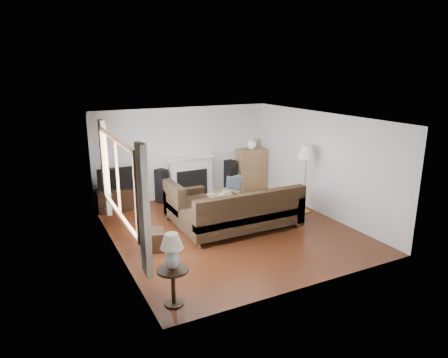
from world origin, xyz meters
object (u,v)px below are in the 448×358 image
tv_stand (119,199)px  coffee_table (220,201)px  bookshelf (251,169)px  sectional_sofa (243,211)px  floor_lamp (305,179)px  side_table (173,287)px

tv_stand → coffee_table: (2.33, -1.13, -0.07)m
bookshelf → sectional_sofa: size_ratio=0.42×
coffee_table → floor_lamp: floor_lamp is taller
tv_stand → coffee_table: bearing=-25.8°
bookshelf → floor_lamp: (0.15, -2.35, 0.25)m
tv_stand → sectional_sofa: (2.13, -2.68, 0.19)m
tv_stand → sectional_sofa: sectional_sofa is taller
tv_stand → floor_lamp: floor_lamp is taller
bookshelf → side_table: bookshelf is taller
bookshelf → side_table: bearing=-131.4°
floor_lamp → tv_stand: bearing=150.5°
side_table → coffee_table: bearing=54.4°
floor_lamp → side_table: (-4.33, -2.39, -0.55)m
tv_stand → sectional_sofa: size_ratio=0.38×
sectional_sofa → side_table: size_ratio=4.76×
tv_stand → sectional_sofa: 3.43m
coffee_table → side_table: size_ratio=1.69×
bookshelf → floor_lamp: bearing=-86.3°
tv_stand → side_table: size_ratio=1.82×
sectional_sofa → coffee_table: (0.20, 1.55, -0.26)m
tv_stand → bookshelf: size_ratio=0.90×
sectional_sofa → side_table: (-2.36, -2.03, -0.16)m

